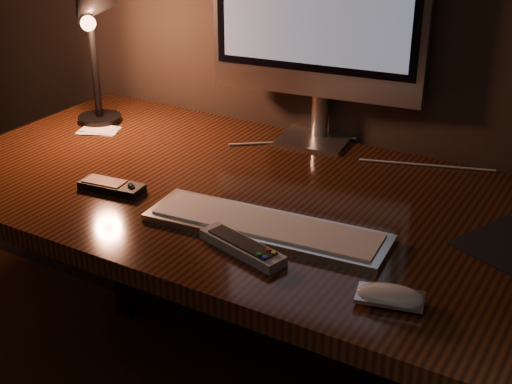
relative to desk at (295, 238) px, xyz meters
The scene contains 9 objects.
desk is the anchor object (origin of this frame).
monitor 0.53m from the desk, 108.68° to the left, with size 0.52×0.17×0.55m.
keyboard 0.25m from the desk, 78.06° to the right, with size 0.48×0.13×0.02m, color silver.
mouse 0.48m from the desk, 43.43° to the right, with size 0.11×0.06×0.02m, color white.
media_remote 0.42m from the desk, 146.50° to the right, with size 0.15×0.07×0.03m.
tv_remote 0.33m from the desk, 81.21° to the right, with size 0.19×0.09×0.02m.
papers 0.62m from the desk, behind, with size 0.10×0.07×0.01m, color white.
desk_lamp 0.73m from the desk, behind, with size 0.17×0.20×0.39m.
cable 0.27m from the desk, 79.29° to the left, with size 0.01×0.01×0.64m, color white.
Camera 1 is at (0.64, 0.67, 1.40)m, focal length 50.00 mm.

